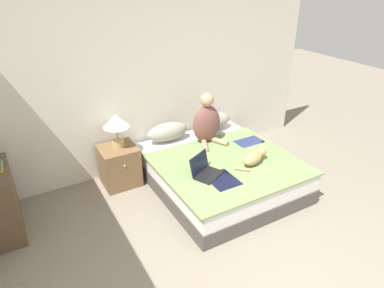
% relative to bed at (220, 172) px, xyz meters
% --- Properties ---
extents(wall_back, '(5.29, 0.05, 2.55)m').
position_rel_bed_xyz_m(wall_back, '(-0.55, 1.02, 1.06)').
color(wall_back, beige).
rests_on(wall_back, ground_plane).
extents(bed, '(1.72, 1.90, 0.44)m').
position_rel_bed_xyz_m(bed, '(0.00, 0.00, 0.00)').
color(bed, '#4C4742').
rests_on(bed, ground_plane).
extents(pillow_near, '(0.61, 0.27, 0.26)m').
position_rel_bed_xyz_m(pillow_near, '(-0.38, 0.79, 0.35)').
color(pillow_near, gray).
rests_on(pillow_near, bed).
extents(pillow_far, '(0.61, 0.27, 0.26)m').
position_rel_bed_xyz_m(pillow_far, '(0.38, 0.79, 0.35)').
color(pillow_far, gray).
rests_on(pillow_far, bed).
extents(person_sitting, '(0.42, 0.41, 0.71)m').
position_rel_bed_xyz_m(person_sitting, '(0.08, 0.48, 0.52)').
color(person_sitting, brown).
rests_on(person_sitting, bed).
extents(cat_tabby, '(0.52, 0.25, 0.18)m').
position_rel_bed_xyz_m(cat_tabby, '(0.27, -0.34, 0.31)').
color(cat_tabby, tan).
rests_on(cat_tabby, bed).
extents(laptop_open, '(0.43, 0.40, 0.24)m').
position_rel_bed_xyz_m(laptop_open, '(-0.40, -0.26, 0.27)').
color(laptop_open, black).
rests_on(laptop_open, bed).
extents(nightstand, '(0.47, 0.48, 0.54)m').
position_rel_bed_xyz_m(nightstand, '(-1.14, 0.72, 0.06)').
color(nightstand, brown).
rests_on(nightstand, ground_plane).
extents(table_lamp, '(0.34, 0.34, 0.45)m').
position_rel_bed_xyz_m(table_lamp, '(-1.11, 0.74, 0.66)').
color(table_lamp, tan).
rests_on(table_lamp, nightstand).
extents(bookshelf, '(0.27, 0.72, 0.80)m').
position_rel_bed_xyz_m(bookshelf, '(-2.53, 0.42, 0.18)').
color(bookshelf, brown).
rests_on(bookshelf, ground_plane).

